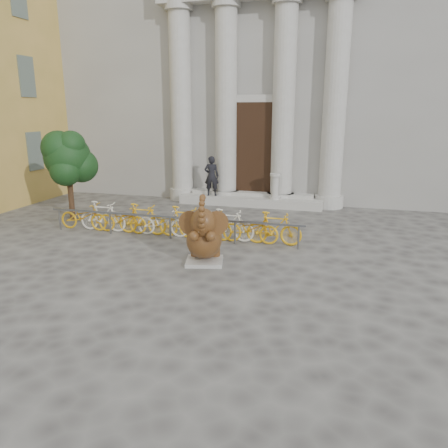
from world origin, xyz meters
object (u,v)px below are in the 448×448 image
(tree, at_px, (68,158))
(elephant_statue, at_px, (204,238))
(pedestrian, at_px, (211,176))
(bike_rack, at_px, (173,221))

(tree, bearing_deg, elephant_statue, -27.64)
(pedestrian, bearing_deg, tree, 33.45)
(bike_rack, distance_m, tree, 4.79)
(bike_rack, relative_size, tree, 2.59)
(elephant_statue, xyz_separation_m, bike_rack, (-1.74, 2.12, -0.19))
(elephant_statue, bearing_deg, pedestrian, 92.00)
(pedestrian, bearing_deg, bike_rack, 81.91)
(elephant_statue, distance_m, bike_rack, 2.75)
(bike_rack, height_order, pedestrian, pedestrian)
(tree, distance_m, pedestrian, 5.81)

